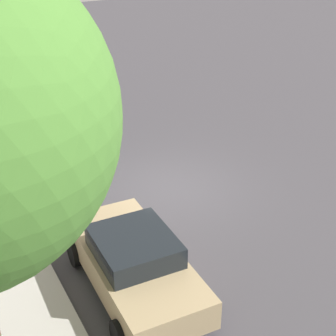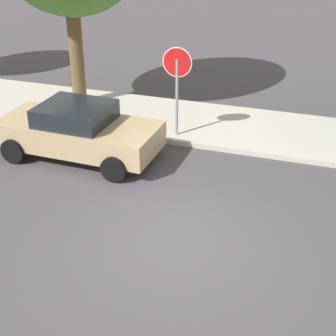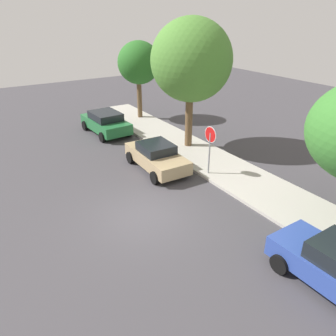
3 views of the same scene
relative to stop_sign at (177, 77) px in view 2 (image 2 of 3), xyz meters
name	(u,v)px [view 2 (image 2 of 3)]	position (x,y,z in m)	size (l,w,h in m)	color
ground_plane	(177,239)	(1.45, -4.51, -1.79)	(60.00, 60.00, 0.00)	#423F44
sidewalk_curb	(236,128)	(1.45, 1.12, -1.72)	(32.00, 3.05, 0.14)	#B2ADA3
stop_sign	(177,77)	(0.00, 0.00, 0.00)	(0.80, 0.08, 2.59)	gray
parked_car_tan	(78,131)	(-2.07, -1.81, -1.07)	(4.18, 2.09, 1.42)	tan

